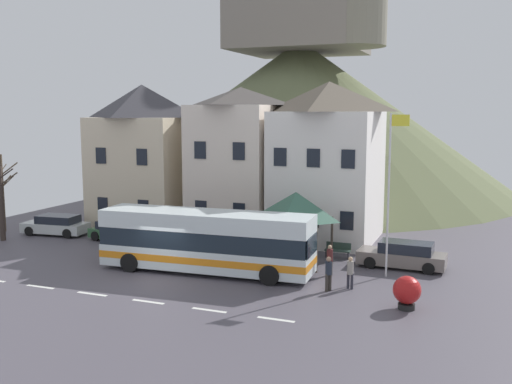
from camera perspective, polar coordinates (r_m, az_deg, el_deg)
The scene contains 18 objects.
ground_plane at distance 29.55m, azimuth -10.17°, elevation -8.67°, with size 40.00×60.00×0.07m.
townhouse_00 at distance 42.53m, azimuth -11.00°, elevation 3.44°, with size 6.53×5.54×10.21m.
townhouse_01 at distance 39.78m, azimuth -1.50°, elevation 3.09°, with size 5.35×6.99×9.96m.
townhouse_02 at distance 37.82m, azimuth 7.10°, elevation 2.98°, with size 6.23×7.00×10.22m.
hilltop_castle at distance 60.76m, azimuth 4.36°, elevation 7.90°, with size 43.83×43.83×24.52m.
transit_bus at distance 30.35m, azimuth -4.94°, elevation -4.92°, with size 11.41×3.17×3.20m.
bus_shelter at distance 32.04m, azimuth 3.94°, elevation -1.40°, with size 3.60×3.60×3.95m.
parked_car_00 at distance 38.84m, azimuth -13.34°, elevation -3.73°, with size 4.01×2.31×1.27m.
parked_car_01 at distance 32.23m, azimuth 14.23°, elevation -6.04°, with size 4.66×1.96×1.44m.
parked_car_02 at distance 41.78m, azimuth -19.03°, elevation -3.09°, with size 4.57×2.27×1.35m.
pedestrian_00 at distance 27.54m, azimuth 7.14°, elevation -7.83°, with size 0.30×0.31×1.64m.
pedestrian_01 at distance 30.05m, azimuth 7.25°, elevation -6.51°, with size 0.31×0.31×1.60m.
pedestrian_02 at distance 28.00m, azimuth 9.25°, elevation -7.64°, with size 0.32×0.30×1.56m.
public_bench at distance 33.73m, azimuth 8.06°, elevation -5.65°, with size 1.44×0.48×0.87m.
flagpole at distance 29.66m, azimuth 13.05°, elevation 0.69°, with size 0.95×0.10×8.26m.
harbour_buoy at distance 25.75m, azimuth 14.61°, elevation -9.40°, with size 1.20×1.20×1.45m.
bare_tree_00 at distance 40.90m, azimuth -23.81°, elevation -0.92°, with size 2.04×1.32×4.81m.
bare_tree_01 at distance 43.88m, azimuth -23.64°, elevation 0.16°, with size 1.77×2.41×5.40m.
Camera 1 is at (14.98, -24.04, 8.39)m, focal length 40.71 mm.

